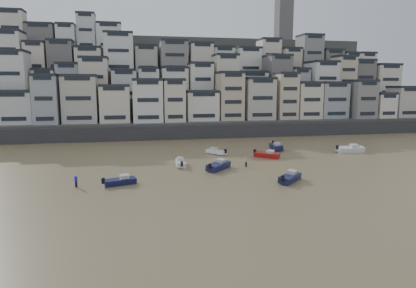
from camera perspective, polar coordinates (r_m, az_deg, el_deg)
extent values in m
plane|color=olive|center=(33.74, 2.86, -14.84)|extent=(400.00, 400.00, 0.00)
cube|color=#38383A|center=(97.26, -0.97, 1.92)|extent=(140.00, 3.00, 3.50)
cube|color=#4C4C47|center=(105.05, 1.01, 2.58)|extent=(140.00, 14.00, 4.00)
cube|color=#4C4C47|center=(116.46, -0.28, 4.68)|extent=(140.00, 14.00, 10.00)
cube|color=#4C4C47|center=(128.02, -1.35, 6.85)|extent=(140.00, 14.00, 18.00)
cube|color=#4C4C47|center=(139.76, -2.24, 8.66)|extent=(140.00, 16.00, 26.00)
cube|color=#4C4C47|center=(153.61, -3.11, 9.80)|extent=(140.00, 18.00, 32.00)
cube|color=#66635E|center=(164.81, 11.57, 18.31)|extent=(6.00, 6.00, 18.00)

